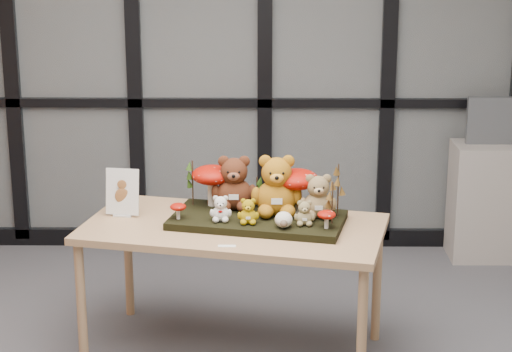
{
  "coord_description": "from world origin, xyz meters",
  "views": [
    {
      "loc": [
        0.45,
        -3.85,
        2.33
      ],
      "look_at": [
        0.41,
        0.73,
        1.02
      ],
      "focal_mm": 65.0,
      "sensor_mm": 36.0,
      "label": 1
    }
  ],
  "objects_px": {
    "bear_small_yellow": "(248,210)",
    "sign_holder": "(122,195)",
    "bear_white_bow": "(221,207)",
    "plush_cream_hedgehog": "(284,219)",
    "bear_beige_small": "(305,211)",
    "bear_pooh_yellow": "(277,182)",
    "bear_brown_medium": "(234,180)",
    "monitor": "(501,121)",
    "bear_tan_back": "(318,194)",
    "mushroom_back_left": "(212,184)",
    "diorama_tray": "(258,220)",
    "cabinet": "(495,201)",
    "display_table": "(233,237)",
    "mushroom_back_right": "(297,189)",
    "mushroom_front_left": "(178,210)",
    "mushroom_front_right": "(327,219)"
  },
  "relations": [
    {
      "from": "bear_small_yellow",
      "to": "sign_holder",
      "type": "relative_size",
      "value": 0.56
    },
    {
      "from": "bear_white_bow",
      "to": "plush_cream_hedgehog",
      "type": "relative_size",
      "value": 1.65
    },
    {
      "from": "bear_beige_small",
      "to": "sign_holder",
      "type": "relative_size",
      "value": 0.55
    },
    {
      "from": "sign_holder",
      "to": "bear_pooh_yellow",
      "type": "bearing_deg",
      "value": 4.3
    },
    {
      "from": "bear_brown_medium",
      "to": "monitor",
      "type": "bearing_deg",
      "value": 49.76
    },
    {
      "from": "bear_pooh_yellow",
      "to": "sign_holder",
      "type": "xyz_separation_m",
      "value": [
        -0.83,
        0.07,
        -0.1
      ]
    },
    {
      "from": "bear_tan_back",
      "to": "mushroom_back_left",
      "type": "xyz_separation_m",
      "value": [
        -0.57,
        0.19,
        -0.0
      ]
    },
    {
      "from": "diorama_tray",
      "to": "mushroom_back_left",
      "type": "distance_m",
      "value": 0.35
    },
    {
      "from": "bear_tan_back",
      "to": "bear_white_bow",
      "type": "relative_size",
      "value": 1.71
    },
    {
      "from": "diorama_tray",
      "to": "cabinet",
      "type": "bearing_deg",
      "value": 54.42
    },
    {
      "from": "cabinet",
      "to": "monitor",
      "type": "distance_m",
      "value": 0.57
    },
    {
      "from": "display_table",
      "to": "bear_brown_medium",
      "type": "distance_m",
      "value": 0.32
    },
    {
      "from": "plush_cream_hedgehog",
      "to": "mushroom_back_right",
      "type": "distance_m",
      "value": 0.28
    },
    {
      "from": "bear_brown_medium",
      "to": "plush_cream_hedgehog",
      "type": "relative_size",
      "value": 3.56
    },
    {
      "from": "plush_cream_hedgehog",
      "to": "cabinet",
      "type": "xyz_separation_m",
      "value": [
        1.5,
        1.62,
        -0.42
      ]
    },
    {
      "from": "bear_white_bow",
      "to": "mushroom_front_left",
      "type": "xyz_separation_m",
      "value": [
        -0.22,
        0.03,
        -0.03
      ]
    },
    {
      "from": "bear_small_yellow",
      "to": "mushroom_back_right",
      "type": "bearing_deg",
      "value": 49.93
    },
    {
      "from": "bear_tan_back",
      "to": "mushroom_back_right",
      "type": "relative_size",
      "value": 1.0
    },
    {
      "from": "display_table",
      "to": "bear_tan_back",
      "type": "xyz_separation_m",
      "value": [
        0.45,
        0.03,
        0.23
      ]
    },
    {
      "from": "bear_brown_medium",
      "to": "mushroom_front_right",
      "type": "distance_m",
      "value": 0.59
    },
    {
      "from": "sign_holder",
      "to": "monitor",
      "type": "relative_size",
      "value": 0.58
    },
    {
      "from": "mushroom_front_left",
      "to": "mushroom_front_right",
      "type": "relative_size",
      "value": 0.91
    },
    {
      "from": "diorama_tray",
      "to": "mushroom_back_right",
      "type": "xyz_separation_m",
      "value": [
        0.21,
        0.09,
        0.15
      ]
    },
    {
      "from": "bear_pooh_yellow",
      "to": "monitor",
      "type": "height_order",
      "value": "monitor"
    },
    {
      "from": "diorama_tray",
      "to": "mushroom_front_left",
      "type": "bearing_deg",
      "value": -161.53
    },
    {
      "from": "mushroom_back_right",
      "to": "bear_tan_back",
      "type": "bearing_deg",
      "value": -39.05
    },
    {
      "from": "bear_tan_back",
      "to": "mushroom_front_left",
      "type": "bearing_deg",
      "value": -163.99
    },
    {
      "from": "bear_white_bow",
      "to": "mushroom_back_right",
      "type": "xyz_separation_m",
      "value": [
        0.4,
        0.16,
        0.05
      ]
    },
    {
      "from": "bear_pooh_yellow",
      "to": "mushroom_front_right",
      "type": "xyz_separation_m",
      "value": [
        0.25,
        -0.24,
        -0.13
      ]
    },
    {
      "from": "bear_pooh_yellow",
      "to": "monitor",
      "type": "bearing_deg",
      "value": 55.55
    },
    {
      "from": "sign_holder",
      "to": "display_table",
      "type": "bearing_deg",
      "value": -5.23
    },
    {
      "from": "mushroom_back_left",
      "to": "plush_cream_hedgehog",
      "type": "bearing_deg",
      "value": -43.48
    },
    {
      "from": "cabinet",
      "to": "bear_small_yellow",
      "type": "bearing_deg",
      "value": -137.16
    },
    {
      "from": "bear_small_yellow",
      "to": "mushroom_front_right",
      "type": "bearing_deg",
      "value": 1.71
    },
    {
      "from": "bear_beige_small",
      "to": "cabinet",
      "type": "height_order",
      "value": "bear_beige_small"
    },
    {
      "from": "bear_brown_medium",
      "to": "bear_beige_small",
      "type": "xyz_separation_m",
      "value": [
        0.37,
        -0.27,
        -0.09
      ]
    },
    {
      "from": "diorama_tray",
      "to": "mushroom_back_left",
      "type": "relative_size",
      "value": 3.64
    },
    {
      "from": "bear_white_bow",
      "to": "bear_small_yellow",
      "type": "bearing_deg",
      "value": -2.23
    },
    {
      "from": "mushroom_back_left",
      "to": "mushroom_front_right",
      "type": "xyz_separation_m",
      "value": [
        0.6,
        -0.38,
        -0.07
      ]
    },
    {
      "from": "diorama_tray",
      "to": "mushroom_front_left",
      "type": "distance_m",
      "value": 0.42
    },
    {
      "from": "mushroom_front_right",
      "to": "sign_holder",
      "type": "relative_size",
      "value": 0.4
    },
    {
      "from": "bear_pooh_yellow",
      "to": "sign_holder",
      "type": "distance_m",
      "value": 0.84
    },
    {
      "from": "bear_beige_small",
      "to": "monitor",
      "type": "height_order",
      "value": "monitor"
    },
    {
      "from": "bear_small_yellow",
      "to": "mushroom_front_left",
      "type": "xyz_separation_m",
      "value": [
        -0.37,
        0.06,
        -0.03
      ]
    },
    {
      "from": "mushroom_back_left",
      "to": "mushroom_front_right",
      "type": "bearing_deg",
      "value": -32.03
    },
    {
      "from": "bear_white_bow",
      "to": "cabinet",
      "type": "xyz_separation_m",
      "value": [
        1.82,
        1.52,
        -0.45
      ]
    },
    {
      "from": "bear_beige_small",
      "to": "bear_tan_back",
      "type": "bearing_deg",
      "value": 71.72
    },
    {
      "from": "bear_white_bow",
      "to": "mushroom_back_right",
      "type": "height_order",
      "value": "mushroom_back_right"
    },
    {
      "from": "bear_tan_back",
      "to": "mushroom_back_right",
      "type": "distance_m",
      "value": 0.14
    },
    {
      "from": "bear_brown_medium",
      "to": "sign_holder",
      "type": "relative_size",
      "value": 1.24
    }
  ]
}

